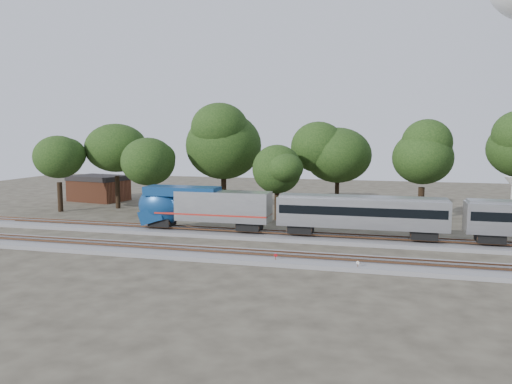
# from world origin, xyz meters

# --- Properties ---
(ground) EXTENTS (160.00, 160.00, 0.00)m
(ground) POSITION_xyz_m (0.00, 0.00, 0.00)
(ground) COLOR #383328
(ground) RESTS_ON ground
(track_far) EXTENTS (160.00, 5.00, 0.73)m
(track_far) POSITION_xyz_m (0.00, 6.00, 0.21)
(track_far) COLOR slate
(track_far) RESTS_ON ground
(track_near) EXTENTS (160.00, 5.00, 0.73)m
(track_near) POSITION_xyz_m (0.00, -4.00, 0.21)
(track_near) COLOR slate
(track_near) RESTS_ON ground
(switch_stand_red) EXTENTS (0.30, 0.06, 0.95)m
(switch_stand_red) POSITION_xyz_m (4.02, -5.39, 0.60)
(switch_stand_red) COLOR #512D19
(switch_stand_red) RESTS_ON ground
(switch_stand_white) EXTENTS (0.27, 0.13, 0.89)m
(switch_stand_white) POSITION_xyz_m (11.31, -5.96, 0.57)
(switch_stand_white) COLOR #512D19
(switch_stand_white) RESTS_ON ground
(switch_lever) EXTENTS (0.52, 0.33, 0.30)m
(switch_lever) POSITION_xyz_m (6.15, -5.26, 0.15)
(switch_lever) COLOR #512D19
(switch_lever) RESTS_ON ground
(brick_building) EXTENTS (10.30, 8.13, 4.44)m
(brick_building) POSITION_xyz_m (-35.20, 28.83, 2.24)
(brick_building) COLOR brown
(brick_building) RESTS_ON ground
(tree_0) EXTENTS (8.37, 8.37, 11.80)m
(tree_0) POSITION_xyz_m (-34.03, 16.44, 8.22)
(tree_0) COLOR black
(tree_0) RESTS_ON ground
(tree_1) EXTENTS (9.63, 9.63, 13.58)m
(tree_1) POSITION_xyz_m (-27.34, 21.62, 9.47)
(tree_1) COLOR black
(tree_1) RESTS_ON ground
(tree_2) EXTENTS (7.83, 7.83, 11.04)m
(tree_2) POSITION_xyz_m (-19.71, 17.20, 7.68)
(tree_2) COLOR black
(tree_2) RESTS_ON ground
(tree_3) EXTENTS (10.03, 10.03, 14.14)m
(tree_3) POSITION_xyz_m (-10.82, 24.81, 9.86)
(tree_3) COLOR black
(tree_3) RESTS_ON ground
(tree_4) EXTENTS (7.06, 7.06, 9.95)m
(tree_4) POSITION_xyz_m (-0.79, 17.39, 6.92)
(tree_4) COLOR black
(tree_4) RESTS_ON ground
(tree_5) EXTENTS (8.72, 8.72, 12.30)m
(tree_5) POSITION_xyz_m (6.58, 25.00, 8.57)
(tree_5) COLOR black
(tree_5) RESTS_ON ground
(tree_6) EXTENTS (8.68, 8.68, 12.23)m
(tree_6) POSITION_xyz_m (18.09, 21.12, 8.52)
(tree_6) COLOR black
(tree_6) RESTS_ON ground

